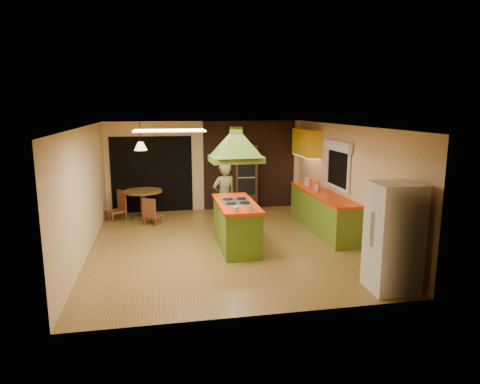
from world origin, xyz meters
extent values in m
plane|color=olive|center=(0.00, 0.00, 0.00)|extent=(6.50, 6.50, 0.00)
plane|color=beige|center=(0.00, 3.25, 1.25)|extent=(5.50, 0.00, 5.50)
plane|color=beige|center=(0.00, -3.25, 1.25)|extent=(5.50, 0.00, 5.50)
plane|color=beige|center=(-2.75, 0.00, 1.25)|extent=(0.00, 6.50, 6.50)
plane|color=beige|center=(2.75, 0.00, 1.25)|extent=(0.00, 6.50, 6.50)
plane|color=silver|center=(0.00, 0.00, 2.50)|extent=(6.50, 6.50, 0.00)
cube|color=#381E14|center=(1.25, 3.23, 1.25)|extent=(2.64, 0.03, 2.50)
cube|color=black|center=(-1.50, 3.23, 1.05)|extent=(2.20, 0.03, 2.10)
cube|color=olive|center=(2.45, 0.60, 0.43)|extent=(0.58, 3.00, 0.86)
cube|color=#E53807|center=(2.45, 0.60, 0.89)|extent=(0.62, 3.05, 0.06)
cube|color=yellow|center=(2.57, 2.20, 1.95)|extent=(0.34, 1.40, 0.70)
cube|color=black|center=(2.72, 0.40, 1.55)|extent=(0.03, 1.16, 0.96)
cube|color=white|center=(2.67, 0.40, 2.02)|extent=(0.10, 1.35, 0.22)
cube|color=white|center=(-1.10, -1.20, 2.48)|extent=(1.20, 0.60, 0.03)
cube|color=#597D1F|center=(0.23, -0.23, 0.45)|extent=(0.72, 1.84, 0.90)
cube|color=red|center=(0.23, -0.23, 0.93)|extent=(0.78, 1.93, 0.06)
cube|color=silver|center=(0.23, -0.23, 0.97)|extent=(0.56, 0.81, 0.02)
cube|color=#506A1A|center=(0.23, -0.23, 1.85)|extent=(1.07, 0.79, 0.12)
pyramid|color=#506A1A|center=(0.23, -0.23, 2.36)|extent=(1.07, 0.79, 0.45)
cube|color=#506A1A|center=(0.23, -0.23, 2.43)|extent=(0.22, 0.22, 0.14)
imported|color=brown|center=(0.18, 1.08, 0.81)|extent=(0.69, 0.56, 1.62)
cube|color=silver|center=(2.29, -2.78, 0.87)|extent=(0.73, 0.70, 1.74)
cube|color=#422715|center=(1.05, 2.95, 0.93)|extent=(0.63, 0.60, 1.86)
cube|color=black|center=(1.05, 2.65, 1.23)|extent=(0.48, 0.04, 0.45)
cube|color=black|center=(1.05, 2.65, 0.73)|extent=(0.48, 0.04, 0.45)
cylinder|color=brown|center=(-1.74, 2.55, 0.72)|extent=(1.00, 1.00, 0.05)
cylinder|color=brown|center=(-1.74, 2.55, 0.37)|extent=(0.14, 0.14, 0.70)
cylinder|color=brown|center=(-1.74, 2.55, 0.03)|extent=(0.56, 0.56, 0.05)
cone|color=#FF9E3F|center=(-1.74, 2.55, 1.90)|extent=(0.40, 0.40, 0.21)
cylinder|color=beige|center=(2.40, 1.45, 1.03)|extent=(0.18, 0.18, 0.21)
cylinder|color=beige|center=(2.40, 1.56, 1.02)|extent=(0.19, 0.19, 0.20)
cylinder|color=beige|center=(2.40, 0.83, 1.00)|extent=(0.15, 0.15, 0.17)
camera|label=1|loc=(-1.28, -8.66, 2.88)|focal=32.00mm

